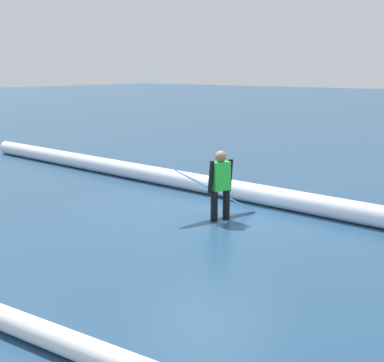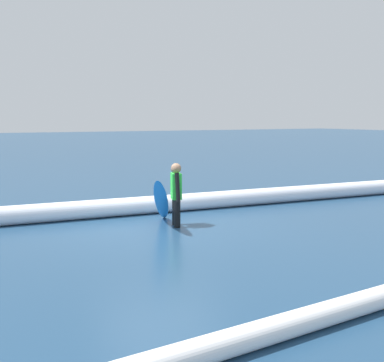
% 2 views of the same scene
% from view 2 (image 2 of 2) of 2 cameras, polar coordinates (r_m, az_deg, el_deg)
% --- Properties ---
extents(ground_plane, '(142.04, 142.04, 0.00)m').
position_cam_2_polar(ground_plane, '(11.01, -3.51, -5.13)').
color(ground_plane, navy).
extents(surfer, '(0.30, 0.57, 1.35)m').
position_cam_2_polar(surfer, '(11.00, -1.76, -1.15)').
color(surfer, black).
rests_on(surfer, ground_plane).
extents(surfboard, '(1.23, 1.86, 1.14)m').
position_cam_2_polar(surfboard, '(10.99, -3.41, -2.20)').
color(surfboard, '#268CE5').
rests_on(surfboard, ground_plane).
extents(wave_crest_foreground, '(19.31, 1.74, 0.43)m').
position_cam_2_polar(wave_crest_foreground, '(12.12, -11.42, -3.11)').
color(wave_crest_foreground, white).
rests_on(wave_crest_foreground, ground_plane).
extents(wave_crest_midground, '(17.13, 1.59, 0.28)m').
position_cam_2_polar(wave_crest_midground, '(5.68, 9.73, -15.66)').
color(wave_crest_midground, white).
rests_on(wave_crest_midground, ground_plane).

